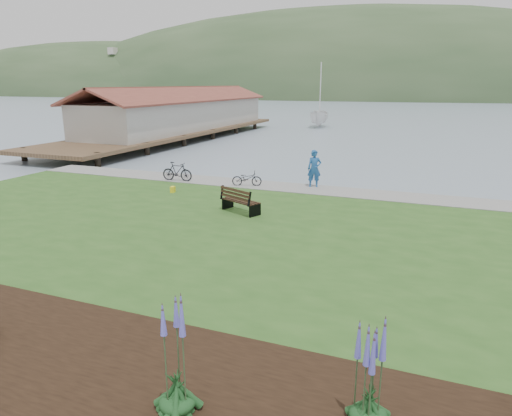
{
  "coord_description": "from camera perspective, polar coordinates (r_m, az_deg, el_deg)",
  "views": [
    {
      "loc": [
        5.86,
        -15.65,
        5.74
      ],
      "look_at": [
        -0.14,
        -0.61,
        1.3
      ],
      "focal_mm": 32.0,
      "sensor_mm": 36.0,
      "label": 1
    }
  ],
  "objects": [
    {
      "name": "ground",
      "position": [
        17.67,
        1.15,
        -3.63
      ],
      "size": [
        600.0,
        600.0,
        0.0
      ],
      "primitive_type": "plane",
      "color": "gray",
      "rests_on": "ground"
    },
    {
      "name": "lawn",
      "position": [
        15.85,
        -1.41,
        -5.12
      ],
      "size": [
        34.0,
        20.0,
        0.4
      ],
      "primitive_type": "cube",
      "color": "#2A531D",
      "rests_on": "ground"
    },
    {
      "name": "shoreline_path",
      "position": [
        23.9,
        7.0,
        2.34
      ],
      "size": [
        34.0,
        2.2,
        0.03
      ],
      "primitive_type": "cube",
      "color": "gray",
      "rests_on": "lawn"
    },
    {
      "name": "garden_bed",
      "position": [
        8.41,
        -3.66,
        -23.95
      ],
      "size": [
        24.0,
        4.4,
        0.04
      ],
      "primitive_type": "cube",
      "color": "black",
      "rests_on": "lawn"
    },
    {
      "name": "far_hillside",
      "position": [
        186.27,
        26.71,
        11.98
      ],
      "size": [
        580.0,
        80.0,
        38.0
      ],
      "primitive_type": null,
      "color": "#334D2B",
      "rests_on": "ground"
    },
    {
      "name": "pier_pavilion",
      "position": [
        50.42,
        -9.36,
        11.61
      ],
      "size": [
        8.0,
        36.0,
        5.4
      ],
      "color": "#4C3826",
      "rests_on": "ground"
    },
    {
      "name": "park_bench",
      "position": [
        19.34,
        -2.17,
        1.0
      ],
      "size": [
        1.94,
        1.41,
        1.12
      ],
      "rotation": [
        0.0,
        0.0,
        -0.43
      ],
      "color": "black",
      "rests_on": "lawn"
    },
    {
      "name": "person",
      "position": [
        24.26,
        7.31,
        5.29
      ],
      "size": [
        0.99,
        0.83,
        2.32
      ],
      "primitive_type": "imported",
      "rotation": [
        0.0,
        0.0,
        0.35
      ],
      "color": "#205596",
      "rests_on": "lawn"
    },
    {
      "name": "bicycle_a",
      "position": [
        24.47,
        -1.15,
        3.72
      ],
      "size": [
        1.05,
        1.69,
        0.83
      ],
      "primitive_type": "imported",
      "rotation": [
        0.0,
        0.0,
        1.91
      ],
      "color": "black",
      "rests_on": "lawn"
    },
    {
      "name": "bicycle_b",
      "position": [
        26.1,
        -9.83,
        4.51
      ],
      "size": [
        0.67,
        1.83,
        1.08
      ],
      "primitive_type": "imported",
      "rotation": [
        0.0,
        0.0,
        1.66
      ],
      "color": "black",
      "rests_on": "lawn"
    },
    {
      "name": "sailboat",
      "position": [
        63.18,
        7.88,
        9.98
      ],
      "size": [
        11.36,
        11.52,
        26.73
      ],
      "primitive_type": "imported",
      "rotation": [
        0.0,
        0.0,
        0.13
      ],
      "color": "silver",
      "rests_on": "ground"
    },
    {
      "name": "pannier",
      "position": [
        23.44,
        -10.37,
        2.29
      ],
      "size": [
        0.22,
        0.31,
        0.3
      ],
      "primitive_type": "cube",
      "rotation": [
        0.0,
        0.0,
        0.14
      ],
      "color": "yellow",
      "rests_on": "lawn"
    },
    {
      "name": "echium_0",
      "position": [
        7.93,
        -10.06,
        -18.48
      ],
      "size": [
        0.62,
        0.62,
        2.37
      ],
      "color": "#163D1B",
      "rests_on": "garden_bed"
    },
    {
      "name": "echium_1",
      "position": [
        7.79,
        14.21,
        -19.61
      ],
      "size": [
        0.62,
        0.62,
        2.1
      ],
      "color": "#163D1B",
      "rests_on": "garden_bed"
    }
  ]
}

